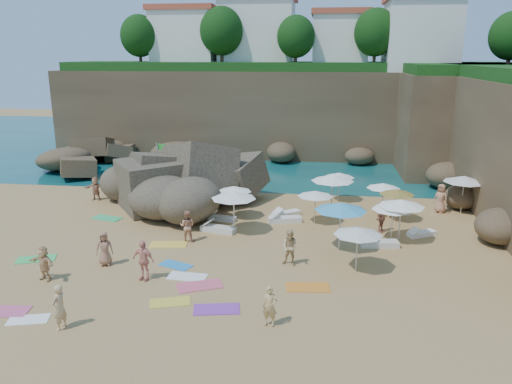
# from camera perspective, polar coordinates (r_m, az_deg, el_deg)

# --- Properties ---
(ground) EXTENTS (120.00, 120.00, 0.00)m
(ground) POSITION_cam_1_polar(r_m,az_deg,el_deg) (26.35, -5.19, -5.78)
(ground) COLOR tan
(ground) RESTS_ON ground
(seawater) EXTENTS (120.00, 120.00, 0.00)m
(seawater) POSITION_cam_1_polar(r_m,az_deg,el_deg) (55.05, 1.60, 5.54)
(seawater) COLOR #0C4751
(seawater) RESTS_ON ground
(cliff_back) EXTENTS (44.00, 8.00, 8.00)m
(cliff_back) POSITION_cam_1_polar(r_m,az_deg,el_deg) (49.37, 3.36, 9.05)
(cliff_back) COLOR brown
(cliff_back) RESTS_ON ground
(cliff_corner) EXTENTS (10.00, 12.00, 8.00)m
(cliff_corner) POSITION_cam_1_polar(r_m,az_deg,el_deg) (45.74, 22.13, 7.43)
(cliff_corner) COLOR brown
(cliff_corner) RESTS_ON ground
(rock_promontory) EXTENTS (12.00, 7.00, 2.00)m
(rock_promontory) POSITION_cam_1_polar(r_m,az_deg,el_deg) (44.26, -14.67, 2.56)
(rock_promontory) COLOR brown
(rock_promontory) RESTS_ON ground
(clifftop_buildings) EXTENTS (28.48, 9.48, 7.00)m
(clifftop_buildings) POSITION_cam_1_polar(r_m,az_deg,el_deg) (49.82, 4.73, 17.42)
(clifftop_buildings) COLOR white
(clifftop_buildings) RESTS_ON cliff_back
(clifftop_trees) EXTENTS (35.60, 23.82, 4.40)m
(clifftop_trees) POSITION_cam_1_polar(r_m,az_deg,el_deg) (43.49, 6.79, 17.68)
(clifftop_trees) COLOR #11380F
(clifftop_trees) RESTS_ON ground
(marina_masts) EXTENTS (3.10, 0.10, 6.00)m
(marina_masts) POSITION_cam_1_polar(r_m,az_deg,el_deg) (58.62, -14.83, 8.60)
(marina_masts) COLOR white
(marina_masts) RESTS_ON ground
(rock_outcrop) EXTENTS (10.97, 9.70, 3.64)m
(rock_outcrop) POSITION_cam_1_polar(r_m,az_deg,el_deg) (32.69, -9.71, -1.68)
(rock_outcrop) COLOR #696047
(rock_outcrop) RESTS_ON ground
(flag_pole) EXTENTS (0.70, 0.28, 3.70)m
(flag_pole) POSITION_cam_1_polar(r_m,az_deg,el_deg) (35.03, -11.00, 3.40)
(flag_pole) COLOR silver
(flag_pole) RESTS_ON ground
(parasol_0) EXTENTS (2.06, 2.06, 1.95)m
(parasol_0) POSITION_cam_1_polar(r_m,az_deg,el_deg) (33.48, 9.45, 1.92)
(parasol_0) COLOR silver
(parasol_0) RESTS_ON ground
(parasol_1) EXTENTS (2.09, 2.09, 1.98)m
(parasol_1) POSITION_cam_1_polar(r_m,az_deg,el_deg) (29.58, -2.54, 0.36)
(parasol_1) COLOR silver
(parasol_1) RESTS_ON ground
(parasol_2) EXTENTS (2.07, 2.07, 1.95)m
(parasol_2) POSITION_cam_1_polar(r_m,az_deg,el_deg) (28.84, 6.80, -0.18)
(parasol_2) COLOR silver
(parasol_2) RESTS_ON ground
(parasol_3) EXTENTS (2.50, 2.50, 2.37)m
(parasol_3) POSITION_cam_1_polar(r_m,az_deg,el_deg) (32.95, 22.72, 1.37)
(parasol_3) COLOR silver
(parasol_3) RESTS_ON ground
(parasol_4) EXTENTS (2.04, 2.04, 1.93)m
(parasol_4) POSITION_cam_1_polar(r_m,az_deg,el_deg) (31.39, 14.35, 0.70)
(parasol_4) COLOR silver
(parasol_4) RESTS_ON ground
(parasol_5) EXTENTS (2.47, 2.47, 2.34)m
(parasol_5) POSITION_cam_1_polar(r_m,az_deg,el_deg) (27.07, -2.58, -0.36)
(parasol_5) COLOR silver
(parasol_5) RESTS_ON ground
(parasol_6) EXTENTS (2.06, 2.06, 1.94)m
(parasol_6) POSITION_cam_1_polar(r_m,az_deg,el_deg) (30.19, 15.82, 0.03)
(parasol_6) COLOR silver
(parasol_6) RESTS_ON ground
(parasol_7) EXTENTS (2.42, 2.42, 2.29)m
(parasol_7) POSITION_cam_1_polar(r_m,az_deg,el_deg) (26.84, 16.28, -1.21)
(parasol_7) COLOR silver
(parasol_7) RESTS_ON ground
(parasol_8) EXTENTS (2.60, 2.60, 2.46)m
(parasol_8) POSITION_cam_1_polar(r_m,az_deg,el_deg) (30.68, 8.75, 1.61)
(parasol_8) COLOR silver
(parasol_8) RESTS_ON ground
(parasol_9) EXTENTS (2.21, 2.21, 2.09)m
(parasol_9) POSITION_cam_1_polar(r_m,az_deg,el_deg) (26.75, 15.42, -1.62)
(parasol_9) COLOR silver
(parasol_9) RESTS_ON ground
(parasol_10) EXTENTS (2.62, 2.62, 2.48)m
(parasol_10) POSITION_cam_1_polar(r_m,az_deg,el_deg) (24.94, 9.68, -1.65)
(parasol_10) COLOR silver
(parasol_10) RESTS_ON ground
(parasol_11) EXTENTS (2.20, 2.20, 2.08)m
(parasol_11) POSITION_cam_1_polar(r_m,az_deg,el_deg) (22.74, 11.58, -4.42)
(parasol_11) COLOR silver
(parasol_11) RESTS_ON ground
(lounger_0) EXTENTS (1.72, 0.80, 0.26)m
(lounger_0) POSITION_cam_1_polar(r_m,az_deg,el_deg) (29.66, -3.92, -3.03)
(lounger_0) COLOR white
(lounger_0) RESTS_ON ground
(lounger_1) EXTENTS (2.04, 1.16, 0.30)m
(lounger_1) POSITION_cam_1_polar(r_m,az_deg,el_deg) (29.36, 3.31, -3.16)
(lounger_1) COLOR silver
(lounger_1) RESTS_ON ground
(lounger_2) EXTENTS (1.80, 1.58, 0.28)m
(lounger_2) POSITION_cam_1_polar(r_m,az_deg,el_deg) (30.43, 3.49, -2.51)
(lounger_2) COLOR white
(lounger_2) RESTS_ON ground
(lounger_3) EXTENTS (2.06, 1.13, 0.31)m
(lounger_3) POSITION_cam_1_polar(r_m,az_deg,el_deg) (27.84, -4.33, -4.24)
(lounger_3) COLOR silver
(lounger_3) RESTS_ON ground
(lounger_4) EXTENTS (2.01, 0.92, 0.30)m
(lounger_4) POSITION_cam_1_polar(r_m,az_deg,el_deg) (26.45, 13.91, -5.76)
(lounger_4) COLOR silver
(lounger_4) RESTS_ON ground
(lounger_5) EXTENTS (1.68, 1.25, 0.25)m
(lounger_5) POSITION_cam_1_polar(r_m,az_deg,el_deg) (28.58, 18.42, -4.55)
(lounger_5) COLOR white
(lounger_5) RESTS_ON ground
(towel_1) EXTENTS (1.88, 1.10, 0.03)m
(towel_1) POSITION_cam_1_polar(r_m,az_deg,el_deg) (21.89, -26.74, -12.08)
(towel_1) COLOR #D0507B
(towel_1) RESTS_ON ground
(towel_3) EXTENTS (1.98, 1.47, 0.03)m
(towel_3) POSITION_cam_1_polar(r_m,az_deg,el_deg) (26.42, -23.83, -7.02)
(towel_3) COLOR #37C159
(towel_3) RESTS_ON ground
(towel_4) EXTENTS (1.76, 1.25, 0.03)m
(towel_4) POSITION_cam_1_polar(r_m,az_deg,el_deg) (20.58, -9.79, -12.30)
(towel_4) COLOR gold
(towel_4) RESTS_ON ground
(towel_5) EXTENTS (1.61, 1.10, 0.03)m
(towel_5) POSITION_cam_1_polar(r_m,az_deg,el_deg) (20.91, -24.56, -13.12)
(towel_5) COLOR white
(towel_5) RESTS_ON ground
(towel_6) EXTENTS (1.92, 1.21, 0.03)m
(towel_6) POSITION_cam_1_polar(r_m,az_deg,el_deg) (19.86, -4.52, -13.20)
(towel_6) COLOR purple
(towel_6) RESTS_ON ground
(towel_8) EXTENTS (1.72, 1.30, 0.03)m
(towel_8) POSITION_cam_1_polar(r_m,az_deg,el_deg) (23.83, -9.16, -8.26)
(towel_8) COLOR #2687CA
(towel_8) RESTS_ON ground
(towel_9) EXTENTS (2.14, 1.65, 0.03)m
(towel_9) POSITION_cam_1_polar(r_m,az_deg,el_deg) (21.72, -6.45, -10.60)
(towel_9) COLOR #D9546A
(towel_9) RESTS_ON ground
(towel_10) EXTENTS (1.92, 1.09, 0.03)m
(towel_10) POSITION_cam_1_polar(r_m,az_deg,el_deg) (21.58, 5.94, -10.77)
(towel_10) COLOR orange
(towel_10) RESTS_ON ground
(towel_11) EXTENTS (1.94, 1.29, 0.03)m
(towel_11) POSITION_cam_1_polar(r_m,az_deg,el_deg) (31.29, -16.67, -2.89)
(towel_11) COLOR #33B368
(towel_11) RESTS_ON ground
(towel_12) EXTENTS (2.02, 1.23, 0.03)m
(towel_12) POSITION_cam_1_polar(r_m,az_deg,el_deg) (26.33, -9.97, -5.94)
(towel_12) COLOR yellow
(towel_12) RESTS_ON ground
(towel_13) EXTENTS (1.79, 0.99, 0.03)m
(towel_13) POSITION_cam_1_polar(r_m,az_deg,el_deg) (22.61, -7.86, -9.56)
(towel_13) COLOR white
(towel_13) RESTS_ON ground
(person_stand_1) EXTENTS (0.84, 0.67, 1.67)m
(person_stand_1) POSITION_cam_1_polar(r_m,az_deg,el_deg) (26.43, -7.87, -3.87)
(person_stand_1) COLOR tan
(person_stand_1) RESTS_ON ground
(person_stand_2) EXTENTS (1.02, 1.09, 1.64)m
(person_stand_2) POSITION_cam_1_polar(r_m,az_deg,el_deg) (36.37, -0.72, 1.65)
(person_stand_2) COLOR tan
(person_stand_2) RESTS_ON ground
(person_stand_3) EXTENTS (0.89, 0.97, 1.60)m
(person_stand_3) POSITION_cam_1_polar(r_m,az_deg,el_deg) (28.38, 14.18, -2.92)
(person_stand_3) COLOR #A96D54
(person_stand_3) RESTS_ON ground
(person_stand_4) EXTENTS (0.99, 0.96, 1.82)m
(person_stand_4) POSITION_cam_1_polar(r_m,az_deg,el_deg) (32.89, 20.36, -0.69)
(person_stand_4) COLOR tan
(person_stand_4) RESTS_ON ground
(person_stand_5) EXTENTS (1.51, 0.49, 1.61)m
(person_stand_5) POSITION_cam_1_polar(r_m,az_deg,el_deg) (35.19, -17.87, 0.38)
(person_stand_5) COLOR tan
(person_stand_5) RESTS_ON ground
(person_stand_6) EXTENTS (0.51, 0.68, 1.71)m
(person_stand_6) POSITION_cam_1_polar(r_m,az_deg,el_deg) (19.50, -21.59, -12.13)
(person_stand_6) COLOR tan
(person_stand_6) RESTS_ON ground
(person_lie_1) EXTENTS (1.47, 1.99, 0.44)m
(person_lie_1) POSITION_cam_1_polar(r_m,az_deg,el_deg) (22.61, -12.67, -9.24)
(person_lie_1) COLOR #F09C88
(person_lie_1) RESTS_ON ground
(person_lie_2) EXTENTS (1.20, 1.76, 0.43)m
(person_lie_2) POSITION_cam_1_polar(r_m,az_deg,el_deg) (24.52, -16.81, -7.54)
(person_lie_2) COLOR #9C694E
(person_lie_2) RESTS_ON ground
(person_lie_3) EXTENTS (1.87, 1.94, 0.41)m
(person_lie_3) POSITION_cam_1_polar(r_m,az_deg,el_deg) (23.88, -22.95, -8.81)
(person_lie_3) COLOR tan
(person_lie_3) RESTS_ON ground
(person_lie_4) EXTENTS (0.75, 1.57, 0.36)m
(person_lie_4) POSITION_cam_1_polar(r_m,az_deg,el_deg) (18.69, 1.58, -14.54)
(person_lie_4) COLOR tan
(person_lie_4) RESTS_ON ground
(person_lie_5) EXTENTS (1.25, 1.85, 0.64)m
(person_lie_5) POSITION_cam_1_polar(r_m,az_deg,el_deg) (23.49, 3.92, -7.64)
(person_lie_5) COLOR tan
(person_lie_5) RESTS_ON ground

